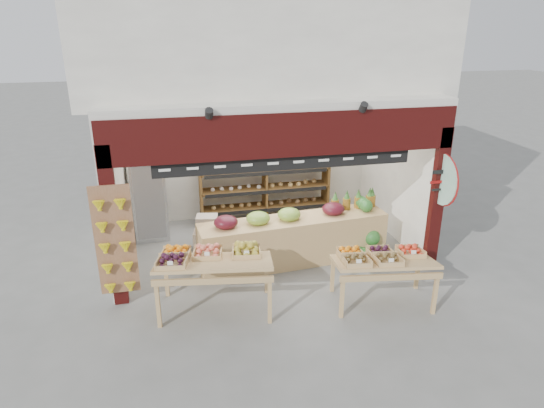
{
  "coord_description": "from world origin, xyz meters",
  "views": [
    {
      "loc": [
        -1.83,
        -8.24,
        4.36
      ],
      "look_at": [
        -0.05,
        -0.2,
        1.17
      ],
      "focal_mm": 32.0,
      "sensor_mm": 36.0,
      "label": 1
    }
  ],
  "objects_px": {
    "cardboard_stack": "(218,236)",
    "display_table_right": "(380,259)",
    "display_table_left": "(206,259)",
    "refrigerator": "(150,198)",
    "mid_counter": "(293,239)",
    "watermelon_pile": "(370,250)",
    "back_shelving": "(265,174)"
  },
  "relations": [
    {
      "from": "mid_counter",
      "to": "display_table_left",
      "type": "bearing_deg",
      "value": -145.23
    },
    {
      "from": "display_table_left",
      "to": "watermelon_pile",
      "type": "bearing_deg",
      "value": 17.05
    },
    {
      "from": "refrigerator",
      "to": "display_table_left",
      "type": "bearing_deg",
      "value": -74.52
    },
    {
      "from": "watermelon_pile",
      "to": "cardboard_stack",
      "type": "bearing_deg",
      "value": 158.24
    },
    {
      "from": "cardboard_stack",
      "to": "refrigerator",
      "type": "bearing_deg",
      "value": 146.44
    },
    {
      "from": "back_shelving",
      "to": "cardboard_stack",
      "type": "height_order",
      "value": "back_shelving"
    },
    {
      "from": "refrigerator",
      "to": "display_table_right",
      "type": "bearing_deg",
      "value": -44.71
    },
    {
      "from": "cardboard_stack",
      "to": "mid_counter",
      "type": "distance_m",
      "value": 1.61
    },
    {
      "from": "back_shelving",
      "to": "refrigerator",
      "type": "xyz_separation_m",
      "value": [
        -2.51,
        -0.4,
        -0.22
      ]
    },
    {
      "from": "refrigerator",
      "to": "watermelon_pile",
      "type": "xyz_separation_m",
      "value": [
        4.08,
        -1.97,
        -0.68
      ]
    },
    {
      "from": "display_table_left",
      "to": "display_table_right",
      "type": "height_order",
      "value": "display_table_left"
    },
    {
      "from": "back_shelving",
      "to": "refrigerator",
      "type": "height_order",
      "value": "back_shelving"
    },
    {
      "from": "display_table_right",
      "to": "watermelon_pile",
      "type": "height_order",
      "value": "display_table_right"
    },
    {
      "from": "display_table_right",
      "to": "watermelon_pile",
      "type": "xyz_separation_m",
      "value": [
        0.48,
        1.41,
        -0.59
      ]
    },
    {
      "from": "refrigerator",
      "to": "display_table_left",
      "type": "relative_size",
      "value": 0.92
    },
    {
      "from": "display_table_left",
      "to": "display_table_right",
      "type": "relative_size",
      "value": 1.13
    },
    {
      "from": "back_shelving",
      "to": "watermelon_pile",
      "type": "distance_m",
      "value": 2.98
    },
    {
      "from": "display_table_left",
      "to": "watermelon_pile",
      "type": "height_order",
      "value": "display_table_left"
    },
    {
      "from": "display_table_right",
      "to": "cardboard_stack",
      "type": "bearing_deg",
      "value": 132.37
    },
    {
      "from": "back_shelving",
      "to": "refrigerator",
      "type": "bearing_deg",
      "value": -170.91
    },
    {
      "from": "cardboard_stack",
      "to": "display_table_left",
      "type": "distance_m",
      "value": 2.21
    },
    {
      "from": "refrigerator",
      "to": "display_table_left",
      "type": "height_order",
      "value": "refrigerator"
    },
    {
      "from": "refrigerator",
      "to": "mid_counter",
      "type": "xyz_separation_m",
      "value": [
        2.61,
        -1.76,
        -0.39
      ]
    },
    {
      "from": "mid_counter",
      "to": "watermelon_pile",
      "type": "height_order",
      "value": "mid_counter"
    },
    {
      "from": "refrigerator",
      "to": "watermelon_pile",
      "type": "height_order",
      "value": "refrigerator"
    },
    {
      "from": "refrigerator",
      "to": "cardboard_stack",
      "type": "bearing_deg",
      "value": -35.02
    },
    {
      "from": "display_table_right",
      "to": "watermelon_pile",
      "type": "distance_m",
      "value": 1.6
    },
    {
      "from": "mid_counter",
      "to": "watermelon_pile",
      "type": "xyz_separation_m",
      "value": [
        1.47,
        -0.21,
        -0.29
      ]
    },
    {
      "from": "display_table_left",
      "to": "watermelon_pile",
      "type": "distance_m",
      "value": 3.39
    },
    {
      "from": "refrigerator",
      "to": "watermelon_pile",
      "type": "bearing_deg",
      "value": -27.24
    },
    {
      "from": "cardboard_stack",
      "to": "display_table_right",
      "type": "xyz_separation_m",
      "value": [
        2.3,
        -2.52,
        0.52
      ]
    },
    {
      "from": "watermelon_pile",
      "to": "back_shelving",
      "type": "bearing_deg",
      "value": 123.38
    }
  ]
}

